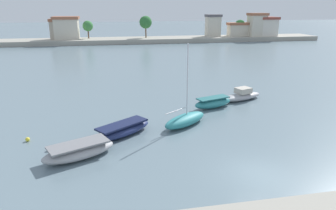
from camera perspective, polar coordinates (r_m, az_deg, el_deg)
The scene contains 9 objects.
ground_plane at distance 20.24m, azimuth 16.10°, elevation -12.14°, with size 400.00×400.00×0.00m, color slate.
moored_boat_0 at distance 21.98m, azimuth -16.09°, elevation -8.14°, with size 5.31×3.83×1.06m.
moored_boat_1 at distance 24.88m, azimuth -8.42°, elevation -4.55°, with size 5.31×4.46×1.02m.
moored_boat_2 at distance 26.66m, azimuth 3.19°, elevation -2.73°, with size 4.79×4.06×7.05m.
moored_boat_3 at distance 31.60m, azimuth 8.28°, elevation 0.42°, with size 4.48×2.65×1.09m.
moored_boat_4 at distance 34.82m, azimuth 13.42°, elevation 1.69°, with size 5.47×3.24×1.36m.
mooring_buoy_0 at distance 23.81m, azimuth -20.93°, elevation -7.49°, with size 0.34×0.34×0.34m, color red.
mooring_buoy_1 at distance 26.01m, azimuth -24.47°, elevation -5.79°, with size 0.33×0.33×0.33m, color yellow.
distant_shoreline at distance 90.20m, azimuth -2.45°, elevation 12.80°, with size 106.42×9.49×7.92m.
Camera 1 is at (-8.54, -15.47, 9.87)m, focal length 33.05 mm.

